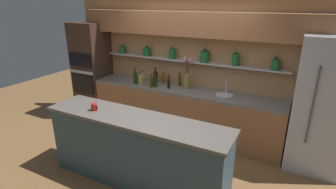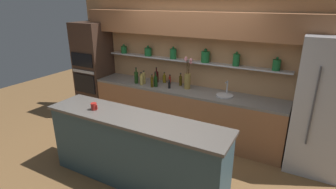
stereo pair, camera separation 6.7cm
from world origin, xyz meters
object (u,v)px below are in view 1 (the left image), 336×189
object	(u,v)px
bottle_wine_2	(155,77)
bottle_sauce_4	(169,80)
coffee_mug	(94,107)
oven_tower	(92,70)
bottle_wine_1	(155,81)
bottle_wine_7	(135,78)
sink_fixture	(224,94)
bottle_oil_3	(180,80)
bottle_oil_10	(151,82)
refrigerator	(322,106)
bottle_sauce_6	(140,78)
bottle_spirit_8	(143,78)
flower_vase	(187,78)
bottle_sauce_0	(169,85)
bottle_oil_5	(163,79)
bottle_spirit_9	(141,80)

from	to	relation	value
bottle_wine_2	bottle_sauce_4	size ratio (longest dim) A/B	1.71
coffee_mug	oven_tower	bearing A→B (deg)	133.61
bottle_wine_1	bottle_wine_7	distance (m)	0.44
sink_fixture	bottle_wine_1	world-z (taller)	bottle_wine_1
bottle_wine_7	bottle_wine_1	bearing A→B (deg)	0.88
bottle_wine_1	bottle_oil_3	world-z (taller)	bottle_wine_1
bottle_wine_1	bottle_oil_10	distance (m)	0.08
refrigerator	bottle_sauce_6	world-z (taller)	refrigerator
oven_tower	bottle_wine_1	world-z (taller)	oven_tower
bottle_oil_3	bottle_sauce_4	size ratio (longest dim) A/B	1.37
sink_fixture	bottle_spirit_8	xyz separation A→B (m)	(-1.63, -0.07, 0.08)
flower_vase	bottle_sauce_0	size ratio (longest dim) A/B	3.78
bottle_oil_3	refrigerator	bearing A→B (deg)	-4.86
bottle_wine_7	bottle_sauce_0	bearing A→B (deg)	2.98
sink_fixture	bottle_oil_10	world-z (taller)	same
bottle_wine_2	bottle_sauce_6	size ratio (longest dim) A/B	1.71
sink_fixture	bottle_sauce_4	size ratio (longest dim) A/B	1.65
bottle_wine_1	bottle_wine_7	bearing A→B (deg)	-179.12
bottle_sauce_4	coffee_mug	world-z (taller)	coffee_mug
bottle_oil_10	coffee_mug	distance (m)	1.52
bottle_sauce_4	bottle_wine_7	xyz separation A→B (m)	(-0.59, -0.30, 0.04)
bottle_wine_1	bottle_spirit_8	bearing A→B (deg)	169.41
refrigerator	bottle_oil_10	distance (m)	2.84
bottle_wine_2	coffee_mug	world-z (taller)	bottle_wine_2
oven_tower	coffee_mug	distance (m)	2.34
refrigerator	bottle_wine_2	distance (m)	2.93
bottle_oil_5	bottle_sauce_6	size ratio (longest dim) A/B	1.18
bottle_wine_7	bottle_spirit_8	world-z (taller)	bottle_wine_7
bottle_oil_3	bottle_oil_5	world-z (taller)	bottle_oil_3
bottle_sauce_6	coffee_mug	world-z (taller)	coffee_mug
refrigerator	bottle_sauce_6	bearing A→B (deg)	178.53
oven_tower	flower_vase	world-z (taller)	oven_tower
oven_tower	bottle_sauce_0	bearing A→B (deg)	-2.38
bottle_oil_10	bottle_spirit_9	bearing A→B (deg)	175.14
flower_vase	bottle_spirit_9	bearing A→B (deg)	-165.97
oven_tower	bottle_sauce_0	size ratio (longest dim) A/B	12.59
bottle_wine_2	refrigerator	bearing A→B (deg)	-3.45
bottle_spirit_9	bottle_wine_1	bearing A→B (deg)	8.22
sink_fixture	bottle_sauce_4	world-z (taller)	sink_fixture
bottle_sauce_6	bottle_wine_7	distance (m)	0.17
bottle_sauce_0	bottle_sauce_4	xyz separation A→B (m)	(-0.13, 0.27, 0.01)
oven_tower	bottle_sauce_6	size ratio (longest dim) A/B	11.34
bottle_oil_3	coffee_mug	distance (m)	1.92
bottle_oil_5	bottle_wine_7	bearing A→B (deg)	-146.51
bottle_sauce_4	bottle_spirit_8	world-z (taller)	bottle_spirit_8
bottle_oil_10	coffee_mug	size ratio (longest dim) A/B	2.41
refrigerator	bottle_oil_5	xyz separation A→B (m)	(-2.77, 0.22, -0.02)
flower_vase	coffee_mug	world-z (taller)	flower_vase
flower_vase	bottle_wine_2	size ratio (longest dim) A/B	2.00
bottle_oil_3	bottle_oil_5	bearing A→B (deg)	176.78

